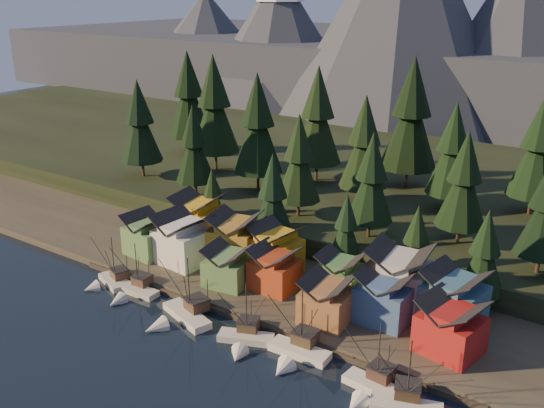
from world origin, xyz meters
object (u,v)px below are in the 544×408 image
Objects in this scene: boat_2 at (180,309)px; boat_4 at (296,344)px; house_front_1 at (183,238)px; boat_3 at (244,332)px; house_back_1 at (235,237)px; boat_0 at (108,275)px; house_front_0 at (148,233)px; boat_5 at (371,380)px; house_back_0 at (198,217)px; boat_1 at (132,285)px; boat_6 at (406,402)px.

boat_4 is (22.15, 1.82, 0.11)m from boat_2.
boat_3 is at bearing -25.70° from house_front_1.
house_back_1 reaches higher than boat_4.
boat_2 is at bearing -89.95° from house_back_1.
boat_0 is 13.33m from house_front_0.
boat_5 reaches higher than house_front_0.
house_front_0 is 11.67m from house_back_0.
house_front_1 is at bearing 156.36° from boat_4.
boat_2 is 26.59m from house_front_0.
house_front_0 is at bearing 120.78° from boat_1.
boat_1 is 0.97× the size of boat_3.
house_back_0 reaches higher than boat_1.
house_back_1 reaches higher than boat_5.
boat_5 is 1.24× the size of house_front_0.
boat_5 is 58.93m from house_back_0.
boat_3 is 0.94× the size of boat_6.
boat_4 is at bearing 20.17° from boat_0.
boat_0 is 1.03× the size of house_front_1.
boat_6 reaches higher than house_front_0.
boat_3 is (33.50, -1.53, -0.01)m from boat_0.
boat_0 is 0.93× the size of boat_5.
boat_5 is at bearing 144.75° from boat_6.
boat_4 reaches higher than boat_0.
house_back_0 is (4.17, 10.84, 1.06)m from house_front_0.
boat_2 is at bearing 159.53° from boat_6.
boat_3 is 38.03m from house_front_0.
boat_4 is at bearing -1.85° from boat_1.
house_back_1 is (-4.79, 21.75, 4.54)m from boat_2.
boat_1 is 0.98× the size of house_back_0.
boat_0 is 6.58m from boat_1.
house_back_1 reaches higher than boat_6.
boat_2 is at bearing 14.75° from boat_0.
boat_6 reaches higher than boat_1.
boat_3 is 1.02× the size of house_back_1.
house_front_1 is at bearing -157.06° from house_back_1.
boat_1 is 1.17× the size of house_front_0.
boat_1 is 24.48m from house_back_0.
boat_5 is at bearing -3.42° from boat_1.
boat_3 is at bearing -48.22° from house_back_0.
boat_4 is at bearing -17.21° from house_front_1.
boat_0 is at bearing 177.23° from boat_1.
house_back_1 is (15.50, 19.73, 4.68)m from boat_0.
boat_4 is 19.41m from boat_6.
boat_0 is 1.15× the size of house_front_0.
boat_2 is 1.12× the size of boat_3.
boat_0 is 24.16m from house_back_0.
house_back_0 is (-53.10, 25.10, 4.82)m from boat_5.
boat_6 is at bearing -8.77° from house_front_0.
boat_2 is at bearing 160.56° from boat_3.
boat_3 is (13.22, 0.49, -0.16)m from boat_2.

